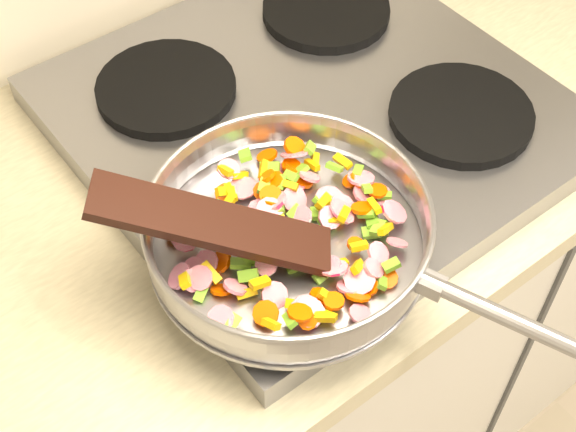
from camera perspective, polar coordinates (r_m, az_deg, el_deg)
base_cabinet at (r=1.84m, az=18.63°, el=4.88°), size 3.00×0.65×0.86m
cooktop at (r=1.10m, az=1.63°, el=7.11°), size 0.60×0.60×0.04m
grate_fl at (r=0.94m, az=0.33°, el=0.10°), size 0.19×0.19×0.02m
grate_fr at (r=1.08m, az=12.20°, el=7.09°), size 0.19×0.19×0.02m
grate_bl at (r=1.11m, az=-8.67°, el=9.00°), size 0.19×0.19×0.02m
grate_br at (r=1.23m, az=2.73°, el=14.38°), size 0.19×0.19×0.02m
saute_pan at (r=0.88m, az=0.12°, el=-0.92°), size 0.36×0.50×0.06m
vegetable_heap at (r=0.90m, az=0.08°, el=-0.90°), size 0.28×0.28×0.05m
wooden_spatula at (r=0.84m, az=-5.36°, el=-0.57°), size 0.23×0.20×0.10m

